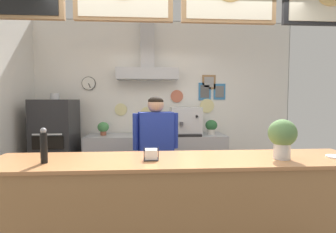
# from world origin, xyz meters

# --- Properties ---
(back_wall_assembly) EXTENTS (4.76, 2.44, 2.98)m
(back_wall_assembly) POSITION_xyz_m (-0.02, 2.09, 1.60)
(back_wall_assembly) COLOR gray
(back_wall_assembly) RESTS_ON ground_plane
(service_counter) EXTENTS (3.40, 0.71, 1.01)m
(service_counter) POSITION_xyz_m (0.00, -0.30, 0.51)
(service_counter) COLOR #B77F4C
(service_counter) RESTS_ON ground_plane
(back_prep_counter) EXTENTS (2.38, 0.63, 0.93)m
(back_prep_counter) POSITION_xyz_m (-0.16, 1.85, 0.46)
(back_prep_counter) COLOR #A3A5AD
(back_prep_counter) RESTS_ON ground_plane
(pizza_oven) EXTENTS (0.62, 0.70, 1.65)m
(pizza_oven) POSITION_xyz_m (-1.80, 1.70, 0.78)
(pizza_oven) COLOR #232326
(pizza_oven) RESTS_ON ground_plane
(shop_worker) EXTENTS (0.59, 0.29, 1.58)m
(shop_worker) POSITION_xyz_m (-0.19, 0.73, 0.85)
(shop_worker) COLOR #232328
(shop_worker) RESTS_ON ground_plane
(espresso_machine) EXTENTS (0.51, 0.50, 0.48)m
(espresso_machine) POSITION_xyz_m (0.35, 1.83, 1.17)
(espresso_machine) COLOR silver
(espresso_machine) RESTS_ON back_prep_counter
(potted_thyme) EXTENTS (0.21, 0.21, 0.26)m
(potted_thyme) POSITION_xyz_m (-0.01, 1.83, 1.08)
(potted_thyme) COLOR beige
(potted_thyme) RESTS_ON back_prep_counter
(potted_rosemary) EXTENTS (0.19, 0.19, 0.23)m
(potted_rosemary) POSITION_xyz_m (-1.06, 1.85, 1.06)
(potted_rosemary) COLOR #9E563D
(potted_rosemary) RESTS_ON back_prep_counter
(potted_oregano) EXTENTS (0.16, 0.16, 0.20)m
(potted_oregano) POSITION_xyz_m (-0.48, 1.85, 1.05)
(potted_oregano) COLOR #9E563D
(potted_oregano) RESTS_ON back_prep_counter
(potted_sage) EXTENTS (0.21, 0.21, 0.26)m
(potted_sage) POSITION_xyz_m (0.80, 1.82, 1.08)
(potted_sage) COLOR beige
(potted_sage) RESTS_ON back_prep_counter
(basil_vase) EXTENTS (0.25, 0.25, 0.36)m
(basil_vase) POSITION_xyz_m (0.92, -0.37, 1.21)
(basil_vase) COLOR silver
(basil_vase) RESTS_ON service_counter
(napkin_holder) EXTENTS (0.13, 0.12, 0.11)m
(napkin_holder) POSITION_xyz_m (-0.25, -0.33, 1.06)
(napkin_holder) COLOR #262628
(napkin_holder) RESTS_ON service_counter
(pepper_grinder) EXTENTS (0.06, 0.06, 0.30)m
(pepper_grinder) POSITION_xyz_m (-1.16, -0.39, 1.16)
(pepper_grinder) COLOR black
(pepper_grinder) RESTS_ON service_counter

